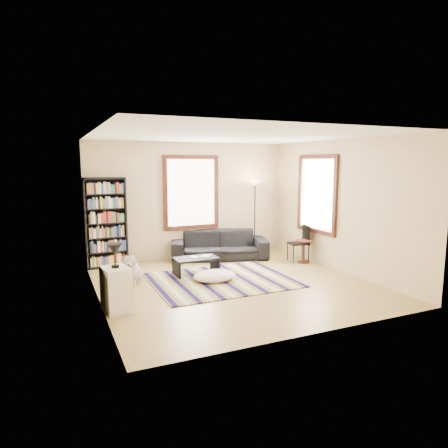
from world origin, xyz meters
name	(u,v)px	position (x,y,z in m)	size (l,w,h in m)	color
floor	(234,286)	(0.00, 0.00, -0.05)	(5.00, 5.00, 0.10)	#AB8C4E
ceiling	(235,133)	(0.00, 0.00, 2.85)	(5.00, 5.00, 0.10)	white
wall_back	(190,200)	(0.00, 2.55, 1.40)	(5.00, 0.10, 2.80)	#D2BB8D
wall_front	(319,233)	(0.00, -2.55, 1.40)	(5.00, 0.10, 2.80)	#D2BB8D
wall_left	(93,220)	(-2.55, 0.00, 1.40)	(0.10, 5.00, 2.80)	#D2BB8D
wall_right	(343,206)	(2.55, 0.00, 1.40)	(0.10, 5.00, 2.80)	#D2BB8D
window_back	(191,193)	(0.00, 2.47, 1.60)	(1.20, 0.06, 1.60)	white
window_right	(317,194)	(2.47, 0.80, 1.60)	(0.06, 1.20, 1.60)	white
rug	(221,280)	(-0.14, 0.32, 0.01)	(2.71, 2.17, 0.02)	#110D41
sofa	(219,245)	(0.56, 2.05, 0.34)	(2.32, 0.91, 0.68)	black
bookshelf	(106,223)	(-2.06, 2.32, 1.00)	(0.90, 0.30, 2.00)	black
coffee_table	(196,266)	(-0.45, 0.93, 0.18)	(0.90, 0.50, 0.36)	black
book_a	(191,258)	(-0.55, 0.93, 0.37)	(0.20, 0.15, 0.02)	beige
book_b	(202,256)	(-0.30, 0.98, 0.37)	(0.18, 0.24, 0.02)	beige
floor_cushion	(215,276)	(-0.28, 0.33, 0.11)	(0.86, 0.65, 0.22)	white
floor_lamp	(255,218)	(1.58, 2.15, 0.93)	(0.30, 0.30, 1.86)	black
side_table	(304,251)	(2.20, 0.86, 0.27)	(0.40, 0.40, 0.54)	#472011
folding_chair	(298,243)	(2.15, 1.03, 0.43)	(0.42, 0.40, 0.86)	black
white_cabinet	(116,289)	(-2.30, -0.53, 0.35)	(0.38, 0.50, 0.70)	white
table_lamp	(115,256)	(-2.30, -0.53, 0.89)	(0.24, 0.24, 0.38)	black
dog	(133,269)	(-1.79, 0.81, 0.30)	(0.42, 0.59, 0.59)	#BBBBBB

